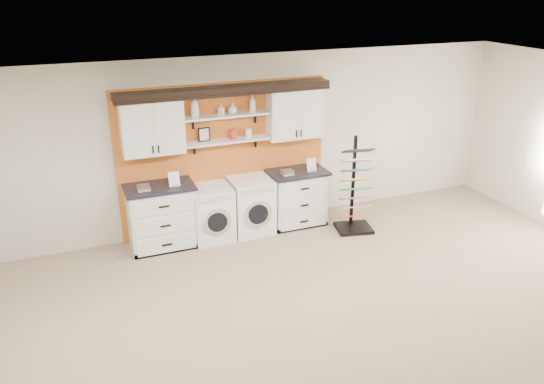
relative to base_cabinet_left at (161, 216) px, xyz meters
name	(u,v)px	position (x,y,z in m)	size (l,w,h in m)	color
floor	(340,380)	(1.13, -3.64, -0.50)	(10.00, 10.00, 0.00)	gray
ceiling	(357,117)	(1.13, -3.64, 2.30)	(10.00, 10.00, 0.00)	white
wall_back	(224,145)	(1.13, 0.36, 0.90)	(10.00, 10.00, 0.00)	beige
accent_panel	(225,158)	(1.13, 0.32, 0.70)	(3.40, 0.07, 2.40)	#BE5D20
upper_cabinet_left	(152,126)	(0.00, 0.15, 1.38)	(0.90, 0.35, 0.84)	white
upper_cabinet_right	(294,112)	(2.26, 0.15, 1.38)	(0.90, 0.35, 0.84)	white
shelf_lower	(227,141)	(1.13, 0.16, 1.03)	(1.32, 0.28, 0.03)	white
shelf_upper	(226,115)	(1.13, 0.16, 1.43)	(1.32, 0.28, 0.03)	white
crown_molding	(225,89)	(1.13, 0.17, 1.83)	(3.30, 0.41, 0.13)	black
picture_frame	(204,135)	(0.78, 0.21, 1.15)	(0.18, 0.02, 0.22)	black
canister_red	(233,134)	(1.23, 0.16, 1.12)	(0.11, 0.11, 0.16)	red
canister_cream	(248,133)	(1.48, 0.16, 1.11)	(0.10, 0.10, 0.14)	silver
base_cabinet_left	(161,216)	(0.00, 0.00, 0.00)	(1.03, 0.66, 1.01)	white
base_cabinet_right	(297,197)	(2.26, 0.00, -0.03)	(0.96, 0.66, 0.94)	white
washer	(211,213)	(0.78, 0.00, -0.07)	(0.62, 0.71, 0.87)	white
dryer	(251,205)	(1.44, 0.00, -0.05)	(0.65, 0.71, 0.91)	white
sample_rack	(355,201)	(3.04, -0.57, 0.00)	(0.66, 0.58, 1.56)	black
soap_bottle_a	(195,107)	(0.65, 0.16, 1.61)	(0.12, 0.13, 0.32)	silver
soap_bottle_b	(221,110)	(1.05, 0.16, 1.53)	(0.07, 0.08, 0.16)	silver
soap_bottle_c	(232,108)	(1.23, 0.16, 1.53)	(0.13, 0.13, 0.17)	silver
soap_bottle_d	(252,104)	(1.55, 0.16, 1.58)	(0.10, 0.10, 0.27)	silver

